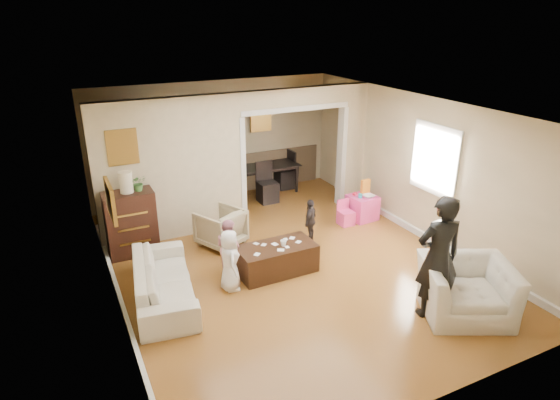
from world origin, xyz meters
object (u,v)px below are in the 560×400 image
table_lamp (126,182)px  adult_person (438,257)px  play_table (362,207)px  sofa (163,280)px  child_toddler (310,220)px  coffee_table (276,259)px  cyan_cup (360,196)px  dresser (131,223)px  child_kneel_a (230,260)px  armchair_back (221,227)px  coffee_cup (283,243)px  armchair_front (466,290)px  child_kneel_b (229,247)px  dining_table (256,179)px

table_lamp → adult_person: (3.41, -3.68, -0.43)m
play_table → adult_person: size_ratio=0.29×
sofa → table_lamp: table_lamp is taller
child_toddler → coffee_table: bearing=-5.6°
play_table → cyan_cup: (-0.10, -0.05, 0.29)m
play_table → child_toddler: 1.51m
dresser → play_table: 4.50m
sofa → child_kneel_a: bearing=-92.5°
sofa → cyan_cup: size_ratio=25.54×
armchair_back → cyan_cup: 2.89m
table_lamp → play_table: size_ratio=0.70×
dresser → coffee_cup: size_ratio=11.04×
coffee_cup → child_toddler: (0.95, 0.80, -0.11)m
dresser → child_toddler: dresser is taller
armchair_front → child_kneel_b: child_kneel_b is taller
table_lamp → dining_table: bearing=30.2°
child_kneel_a → dining_table: bearing=-19.9°
coffee_table → play_table: (2.50, 1.16, 0.01)m
table_lamp → child_toddler: bearing=-17.2°
armchair_back → dining_table: size_ratio=0.39×
child_kneel_a → table_lamp: bearing=40.2°
play_table → dining_table: bearing=119.8°
sofa → armchair_back: (1.34, 1.29, 0.04)m
dresser → table_lamp: table_lamp is taller
table_lamp → sofa: bearing=-85.0°
sofa → dresser: (-0.14, 1.65, 0.27)m
sofa → table_lamp: size_ratio=5.67×
cyan_cup → play_table: bearing=26.6°
table_lamp → child_kneel_b: size_ratio=0.38×
dresser → child_toddler: bearing=-17.2°
armchair_front → armchair_back: bearing=150.0°
sofa → table_lamp: 1.94m
armchair_back → child_kneel_b: 1.06m
cyan_cup → dining_table: bearing=117.4°
cyan_cup → child_kneel_a: 3.48m
coffee_table → child_kneel_b: bearing=156.8°
armchair_front → table_lamp: table_lamp is taller
play_table → dining_table: 2.70m
armchair_front → child_kneel_b: (-2.56, 2.49, 0.09)m
child_toddler → table_lamp: bearing=-58.3°
adult_person → child_toddler: bearing=-69.6°
sofa → adult_person: adult_person is taller
armchair_front → coffee_cup: bearing=155.9°
play_table → adult_person: 3.39m
table_lamp → play_table: bearing=-6.7°
dresser → armchair_front: bearing=-45.4°
armchair_front → play_table: 3.41m
dresser → play_table: (4.46, -0.52, -0.32)m
dresser → child_kneel_b: bearing=-47.6°
sofa → adult_person: size_ratio=1.15×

